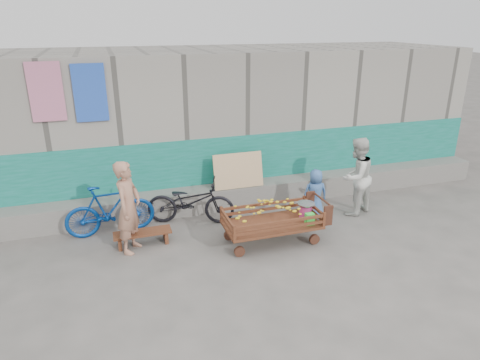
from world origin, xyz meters
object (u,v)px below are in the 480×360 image
object	(u,v)px
woman	(356,177)
child	(315,194)
bicycle_blue	(110,210)
bench	(143,235)
vendor_man	(129,207)
bicycle_dark	(191,202)
banana_cart	(270,215)

from	to	relation	value
woman	child	world-z (taller)	woman
bicycle_blue	bench	bearing A→B (deg)	-144.74
bench	child	distance (m)	3.28
bench	child	bearing A→B (deg)	1.44
bench	vendor_man	size ratio (longest dim) A/B	0.62
bench	bicycle_dark	size ratio (longest dim) A/B	0.59
bench	bicycle_blue	distance (m)	0.81
child	bicycle_dark	distance (m)	2.36
banana_cart	bicycle_blue	bearing A→B (deg)	155.42
child	banana_cart	bearing A→B (deg)	38.60
woman	child	distance (m)	0.87
banana_cart	woman	xyz separation A→B (m)	(2.00, 0.60, 0.26)
bench	vendor_man	bearing A→B (deg)	-144.82
banana_cart	bench	distance (m)	2.19
vendor_man	bicycle_blue	xyz separation A→B (m)	(-0.29, 0.71, -0.31)
bench	woman	size ratio (longest dim) A/B	0.63
bicycle_blue	vendor_man	bearing A→B (deg)	-162.19
vendor_man	child	bearing A→B (deg)	-58.40
vendor_man	woman	xyz separation A→B (m)	(4.27, 0.14, -0.01)
bench	woman	bearing A→B (deg)	0.11
banana_cart	bicycle_blue	distance (m)	2.82
vendor_man	woman	world-z (taller)	vendor_man
banana_cart	child	bearing A→B (deg)	29.63
bicycle_dark	woman	bearing A→B (deg)	-80.99
bench	banana_cart	bearing A→B (deg)	-15.88
banana_cart	bicycle_dark	world-z (taller)	bicycle_dark
woman	banana_cart	bearing A→B (deg)	-6.80
bench	child	world-z (taller)	child
bicycle_dark	child	bearing A→B (deg)	-82.78
bench	bicycle_blue	xyz separation A→B (m)	(-0.48, 0.58, 0.29)
vendor_man	bicycle_dark	size ratio (longest dim) A/B	0.96
bench	child	size ratio (longest dim) A/B	0.99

